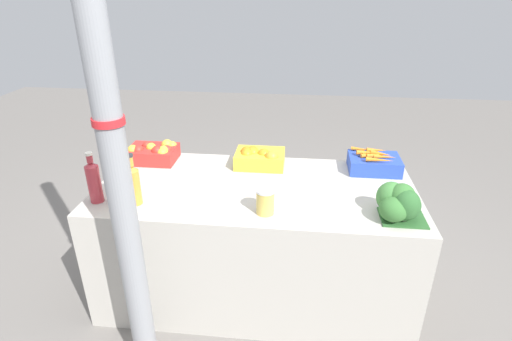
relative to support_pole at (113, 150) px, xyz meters
The scene contains 11 objects.
ground_plane 1.47m from the support_pole, 51.87° to the left, with size 10.00×10.00×0.00m, color slate.
market_table 1.17m from the support_pole, 51.87° to the left, with size 1.83×0.87×0.75m, color #B7B2A8.
support_pole is the anchor object (origin of this frame).
apple_crate 1.03m from the support_pole, 102.37° to the left, with size 0.31×0.23×0.13m.
orange_crate 1.12m from the support_pole, 62.19° to the left, with size 0.31×0.23×0.13m.
carrot_crate 1.58m from the support_pole, 37.54° to the left, with size 0.31×0.23×0.13m.
broccoli_pile 1.35m from the support_pole, 16.76° to the left, with size 0.24×0.23×0.18m.
juice_bottle_ruby 0.61m from the support_pole, 131.53° to the left, with size 0.07×0.07×0.28m.
juice_bottle_cloudy 0.57m from the support_pole, 120.48° to the left, with size 0.07×0.07×0.24m.
juice_bottle_amber 0.52m from the support_pole, 106.94° to the left, with size 0.07×0.07×0.29m.
pickle_jar 0.79m from the support_pole, 31.13° to the left, with size 0.10×0.10×0.14m.
Camera 1 is at (0.22, -2.04, 1.82)m, focal length 28.00 mm.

